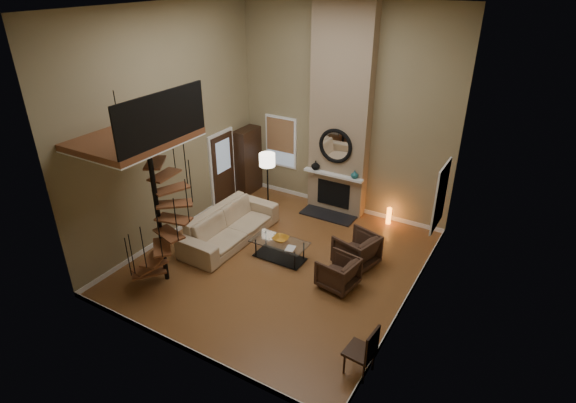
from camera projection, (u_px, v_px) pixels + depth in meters
The scene contains 33 objects.
ground at pixel (279, 262), 10.80m from camera, with size 6.00×6.50×0.01m, color #935D2F.
back_wall at pixel (344, 112), 12.04m from camera, with size 6.00×0.02×5.50m, color #8C7E5A.
front_wall at pixel (167, 217), 7.05m from camera, with size 6.00×0.02×5.50m, color #8C7E5A.
left_wall at pixel (170, 128), 10.90m from camera, with size 0.02×6.50×5.50m, color #8C7E5A.
right_wall at pixel (423, 182), 8.19m from camera, with size 0.02×6.50×5.50m, color #8C7E5A.
ceiling at pixel (277, 7), 8.30m from camera, with size 6.00×6.50×0.01m, color silver.
baseboard_back at pixel (338, 204), 13.26m from camera, with size 6.00×0.02×0.12m, color white.
baseboard_front at pixel (185, 348), 8.28m from camera, with size 6.00×0.02×0.12m, color white.
baseboard_left at pixel (182, 227), 12.12m from camera, with size 0.02×6.50×0.12m, color white.
baseboard_right at pixel (405, 302), 9.42m from camera, with size 0.02×6.50×0.12m, color white.
chimney_breast at pixel (340, 114), 11.90m from camera, with size 1.60×0.38×5.50m, color #937B5F.
hearth at pixel (328, 215), 12.76m from camera, with size 1.50×0.60×0.04m, color black.
firebox at pixel (333, 194), 12.74m from camera, with size 0.95×0.02×0.72m, color black.
mantel at pixel (333, 175), 12.41m from camera, with size 1.70×0.18×0.06m, color white.
mirror_frame at pixel (335, 146), 12.09m from camera, with size 0.94×0.94×0.10m, color black.
mirror_disc at pixel (336, 146), 12.10m from camera, with size 0.80×0.80×0.01m, color white.
vase_left at pixel (316, 165), 12.62m from camera, with size 0.24×0.24×0.25m, color black.
vase_right at pixel (355, 174), 12.11m from camera, with size 0.20×0.20×0.21m, color #195458.
window_back at pixel (281, 141), 13.39m from camera, with size 1.02×0.06×1.52m.
window_right at pixel (440, 195), 10.25m from camera, with size 0.06×1.02×1.52m.
entry_door at pixel (223, 169), 13.04m from camera, with size 0.10×1.05×2.16m.
loft at pixel (138, 137), 8.87m from camera, with size 1.70×2.20×1.09m.
spiral_stair at pixel (158, 207), 9.42m from camera, with size 1.47×1.47×4.06m.
hutch at pixel (248, 162), 13.77m from camera, with size 0.43×0.91×2.02m, color #311B10.
sofa at pixel (230, 225), 11.52m from camera, with size 2.80×1.09×0.82m, color tan.
armchair_near at pixel (359, 251), 10.55m from camera, with size 0.84×0.87×0.79m, color #3D271C.
armchair_far at pixel (341, 274), 9.78m from camera, with size 0.74×0.76×0.69m, color #3D271C.
coffee_table at pixel (280, 248), 10.81m from camera, with size 1.32×0.67×0.48m.
bowl at pixel (281, 239), 10.75m from camera, with size 0.37×0.37×0.09m, color orange.
book at pixel (289, 248), 10.45m from camera, with size 0.20×0.27×0.03m, color gray.
floor_lamp at pixel (267, 165), 12.37m from camera, with size 0.43×0.43×1.75m.
accent_lamp at pixel (389, 216), 12.26m from camera, with size 0.13×0.13×0.45m, color orange.
side_chair at pixel (365, 350), 7.61m from camera, with size 0.51×0.51×0.99m.
Camera 1 is at (4.72, -7.64, 6.16)m, focal length 28.95 mm.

